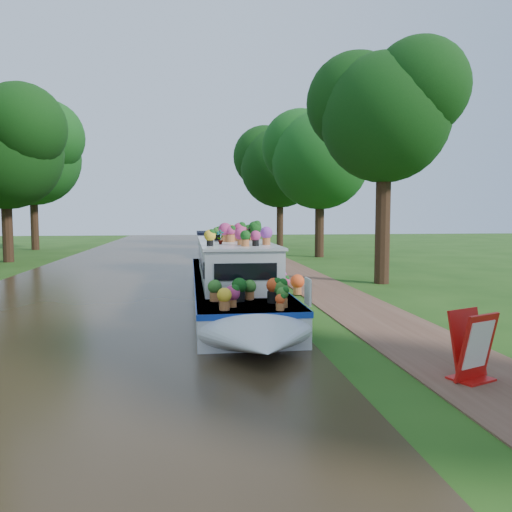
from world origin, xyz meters
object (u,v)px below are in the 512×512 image
(plant_boat, at_px, (233,276))
(second_boat, at_px, (218,249))
(sandwich_board, at_px, (472,349))
(pedestrian_pink, at_px, (245,238))

(plant_boat, relative_size, second_boat, 2.06)
(plant_boat, height_order, second_boat, plant_boat)
(sandwich_board, distance_m, pedestrian_pink, 29.68)
(plant_boat, distance_m, sandwich_board, 7.88)
(pedestrian_pink, bearing_deg, second_boat, -99.07)
(plant_boat, distance_m, pedestrian_pink, 22.64)
(plant_boat, distance_m, second_boat, 16.32)
(second_boat, bearing_deg, plant_boat, -95.31)
(second_boat, xyz_separation_m, pedestrian_pink, (2.33, 6.15, 0.36))
(plant_boat, xyz_separation_m, pedestrian_pink, (2.83, 22.46, 0.02))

